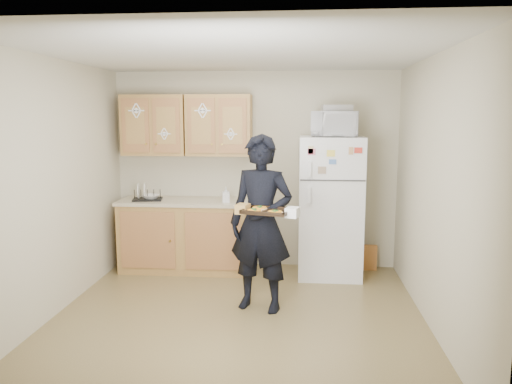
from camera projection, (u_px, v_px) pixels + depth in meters
floor at (238, 318)px, 4.85m from camera, size 3.60×3.60×0.00m
ceiling at (236, 53)px, 4.47m from camera, size 3.60×3.60×0.00m
wall_back at (255, 170)px, 6.43m from camera, size 3.60×0.04×2.50m
wall_front at (198, 237)px, 2.89m from camera, size 3.60×0.04×2.50m
wall_left at (53, 188)px, 4.82m from camera, size 0.04×3.60×2.50m
wall_right at (435, 194)px, 4.50m from camera, size 0.04×3.60×2.50m
refrigerator at (330, 207)px, 6.04m from camera, size 0.75×0.70×1.70m
base_cabinet at (186, 236)px, 6.32m from camera, size 1.60×0.60×0.86m
countertop at (185, 201)px, 6.25m from camera, size 1.64×0.64×0.04m
upper_cab_left at (155, 125)px, 6.27m from camera, size 0.80×0.33×0.75m
upper_cab_right at (219, 125)px, 6.20m from camera, size 0.80×0.33×0.75m
cereal_box at (369, 257)px, 6.34m from camera, size 0.20×0.07×0.32m
person at (261, 223)px, 4.96m from camera, size 0.74×0.58×1.77m
baking_tray at (267, 212)px, 4.64m from camera, size 0.50×0.42×0.04m
pizza_front_left at (254, 210)px, 4.60m from camera, size 0.14×0.14×0.02m
pizza_front_right at (275, 212)px, 4.53m from camera, size 0.14×0.14×0.02m
pizza_back_left at (260, 208)px, 4.74m from camera, size 0.14×0.14×0.02m
microwave at (334, 124)px, 5.84m from camera, size 0.56×0.40×0.30m
foil_pan at (337, 108)px, 5.84m from camera, size 0.36×0.27×0.07m
dish_rack at (147, 194)px, 6.23m from camera, size 0.40×0.33×0.14m
bowl at (151, 197)px, 6.23m from camera, size 0.25×0.25×0.05m
soap_bottle at (226, 195)px, 6.06m from camera, size 0.10×0.10×0.19m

